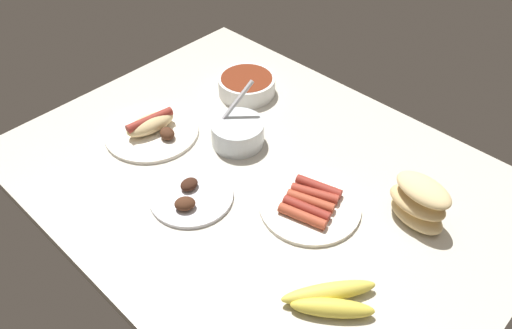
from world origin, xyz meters
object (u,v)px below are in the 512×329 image
at_px(plate_sausages, 310,204).
at_px(bowl_chili, 247,85).
at_px(bowl_coleslaw, 238,132).
at_px(plate_hotdog_assembled, 152,128).
at_px(banana_bunch, 330,299).
at_px(plate_grilled_meat, 191,196).
at_px(bread_stack, 419,202).

distance_m(plate_sausages, bowl_chili, 0.47).
relative_size(bowl_coleslaw, plate_sausages, 0.67).
distance_m(plate_hotdog_assembled, banana_bunch, 0.66).
height_order(bowl_chili, plate_grilled_meat, bowl_chili).
relative_size(bread_stack, plate_hotdog_assembled, 0.57).
relative_size(plate_sausages, bowl_chili, 1.40).
relative_size(bread_stack, plate_grilled_meat, 0.73).
bearing_deg(bowl_coleslaw, bowl_chili, -51.55).
relative_size(bowl_coleslaw, plate_grilled_meat, 0.79).
distance_m(bowl_chili, plate_grilled_meat, 0.44).
bearing_deg(bread_stack, plate_grilled_meat, 36.50).
height_order(bowl_coleslaw, plate_hotdog_assembled, bowl_coleslaw).
bearing_deg(bowl_coleslaw, bread_stack, -169.74).
bearing_deg(bread_stack, plate_sausages, 35.02).
distance_m(plate_hotdog_assembled, bowl_chili, 0.31).
xyz_separation_m(banana_bunch, plate_grilled_meat, (0.40, -0.00, -0.01)).
relative_size(bowl_coleslaw, bread_stack, 1.08).
height_order(bowl_coleslaw, plate_grilled_meat, bowl_coleslaw).
height_order(bread_stack, plate_grilled_meat, bread_stack).
relative_size(bowl_chili, plate_grilled_meat, 0.84).
xyz_separation_m(bowl_chili, plate_grilled_meat, (-0.20, 0.39, -0.02)).
relative_size(plate_hotdog_assembled, bowl_chili, 1.51).
bearing_deg(plate_hotdog_assembled, bowl_coleslaw, -145.13).
xyz_separation_m(bread_stack, plate_grilled_meat, (0.41, 0.30, -0.05)).
relative_size(bowl_coleslaw, bowl_chili, 0.94).
bearing_deg(plate_hotdog_assembled, plate_sausages, -169.85).
bearing_deg(banana_bunch, bowl_coleslaw, -24.91).
distance_m(plate_sausages, banana_bunch, 0.25).
height_order(plate_hotdog_assembled, plate_grilled_meat, plate_hotdog_assembled).
xyz_separation_m(bowl_coleslaw, bowl_chili, (0.14, -0.17, -0.01)).
xyz_separation_m(plate_hotdog_assembled, plate_grilled_meat, (-0.25, 0.08, -0.01)).
distance_m(bowl_coleslaw, bread_stack, 0.48).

